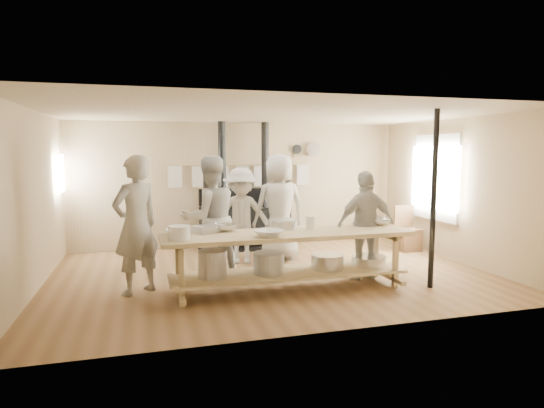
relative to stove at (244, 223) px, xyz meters
name	(u,v)px	position (x,y,z in m)	size (l,w,h in m)	color
ground	(272,274)	(0.01, -2.12, -0.52)	(7.00, 7.00, 0.00)	brown
room_shell	(272,175)	(0.01, -2.12, 1.10)	(7.00, 7.00, 7.00)	tan
window_right	(436,177)	(3.48, -1.52, 0.98)	(0.09, 1.50, 1.65)	beige
left_opening	(60,174)	(-3.44, -0.12, 1.08)	(0.00, 0.90, 0.90)	white
stove	(244,223)	(0.00, 0.00, 0.00)	(1.90, 0.75, 2.60)	black
towel_rail	(241,173)	(0.01, 0.28, 1.04)	(3.00, 0.04, 0.47)	tan
back_wall_shelf	(306,151)	(1.47, 0.32, 1.48)	(0.63, 0.14, 0.32)	tan
prep_table	(288,255)	(0.00, -3.02, 0.00)	(3.60, 0.90, 0.85)	tan
support_post	(434,200)	(2.06, -3.47, 0.78)	(0.08, 0.08, 2.60)	black
cook_far_left	(136,225)	(-2.10, -2.58, 0.46)	(0.71, 0.47, 1.95)	#9D998B
cook_left	(210,219)	(-1.01, -2.18, 0.45)	(0.94, 0.73, 1.93)	#9D998B
cook_center	(279,207)	(0.40, -1.21, 0.46)	(0.96, 0.62, 1.96)	#9D998B
cook_right	(366,225)	(1.36, -2.76, 0.33)	(1.00, 0.41, 1.70)	#9D998B
cook_by_window	(241,216)	(-0.31, -1.23, 0.33)	(1.10, 0.63, 1.71)	#9D998B
chair	(408,237)	(3.16, -1.10, -0.26)	(0.43, 0.43, 0.90)	#533821
bowl_white_a	(178,232)	(-1.54, -2.81, 0.37)	(0.33, 0.33, 0.08)	white
bowl_steel_a	(225,228)	(-0.86, -2.69, 0.38)	(0.33, 0.33, 0.10)	silver
bowl_white_b	(269,233)	(-0.36, -3.27, 0.37)	(0.37, 0.37, 0.09)	white
bowl_steel_b	(378,222)	(1.56, -2.78, 0.38)	(0.32, 0.32, 0.10)	silver
roasting_pan	(209,229)	(-1.09, -2.69, 0.38)	(0.42, 0.28, 0.09)	#B2B2B7
mixing_bowl_large	(283,224)	(0.02, -2.69, 0.40)	(0.43, 0.43, 0.14)	silver
bucket_galv	(367,216)	(1.40, -2.69, 0.46)	(0.29, 0.29, 0.27)	gray
deep_bowl_enamel	(179,233)	(-1.54, -3.15, 0.42)	(0.29, 0.29, 0.18)	white
pitcher	(310,223)	(0.39, -2.87, 0.43)	(0.13, 0.13, 0.20)	white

